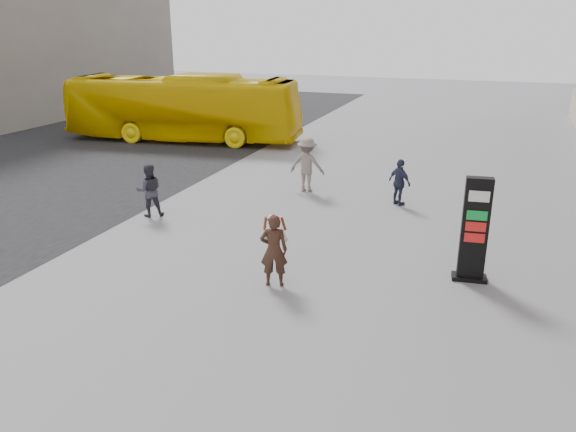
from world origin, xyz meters
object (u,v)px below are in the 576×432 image
(woman, at_px, (274,249))
(pedestrian_a, at_px, (149,190))
(bus, at_px, (183,108))
(pedestrian_b, at_px, (307,164))
(info_pylon, at_px, (475,230))
(pedestrian_c, at_px, (400,182))

(woman, relative_size, pedestrian_a, 1.04)
(bus, bearing_deg, pedestrian_b, -133.78)
(woman, relative_size, bus, 0.15)
(bus, xyz_separation_m, pedestrian_b, (8.44, -6.33, -0.66))
(woman, bearing_deg, bus, -71.22)
(bus, bearing_deg, woman, -150.50)
(info_pylon, height_order, pedestrian_b, info_pylon)
(woman, relative_size, pedestrian_c, 1.11)
(pedestrian_a, bearing_deg, info_pylon, 135.88)
(pedestrian_c, bearing_deg, woman, 110.96)
(info_pylon, xyz_separation_m, pedestrian_a, (-9.32, 1.38, -0.40))
(pedestrian_a, height_order, pedestrian_c, pedestrian_a)
(pedestrian_a, bearing_deg, woman, 113.31)
(pedestrian_a, distance_m, pedestrian_c, 7.78)
(woman, height_order, pedestrian_b, pedestrian_b)
(pedestrian_c, bearing_deg, pedestrian_a, 62.54)
(info_pylon, xyz_separation_m, bus, (-14.14, 11.85, 0.39))
(info_pylon, bearing_deg, bus, 133.44)
(bus, bearing_deg, pedestrian_a, -162.21)
(woman, height_order, bus, bus)
(bus, relative_size, pedestrian_b, 6.12)
(info_pylon, relative_size, pedestrian_c, 1.61)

